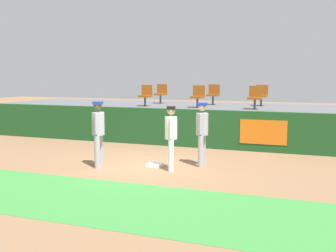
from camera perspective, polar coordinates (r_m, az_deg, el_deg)
The scene contains 14 objects.
ground_plane at distance 11.42m, azimuth -2.79°, elevation -5.55°, with size 60.00×60.00×0.00m, color #846042.
grass_foreground_strip at distance 8.69m, azimuth -11.45°, elevation -9.66°, with size 18.00×2.80×0.01m, color #388438.
first_base at distance 11.39m, azimuth -1.82°, elevation -5.37°, with size 0.40×0.40×0.08m, color white.
player_fielder_home at distance 10.78m, azimuth 0.45°, elevation -1.03°, with size 0.41×0.55×1.68m.
player_runner_visitor at distance 11.31m, azimuth -9.58°, elevation -0.44°, with size 0.42×0.48×1.78m.
player_coach_visitor at distance 11.33m, azimuth 4.72°, elevation -0.48°, with size 0.35×0.49×1.74m.
field_wall at distance 14.41m, azimuth 2.68°, elevation -0.29°, with size 18.00×0.26×1.32m.
bleacher_platform at distance 16.86m, azimuth 5.39°, elevation 0.66°, with size 18.00×4.80×1.27m, color #59595E.
seat_back_left at distance 18.15m, azimuth -0.97°, elevation 4.63°, with size 0.47×0.44×0.84m.
seat_front_center at distance 15.71m, azimuth 4.15°, elevation 4.26°, with size 0.47×0.44×0.84m.
seat_front_right at distance 15.22m, azimuth 11.92°, elevation 4.05°, with size 0.48×0.44×0.84m.
seat_back_center at distance 17.40m, azimuth 6.27°, elevation 4.50°, with size 0.47×0.44×0.84m.
seat_front_left at distance 16.47m, azimuth -3.09°, elevation 4.39°, with size 0.45×0.44×0.84m.
seat_back_right at distance 17.01m, azimuth 12.76°, elevation 4.31°, with size 0.48×0.44×0.84m.
Camera 1 is at (4.52, -10.19, 2.46)m, focal length 44.25 mm.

